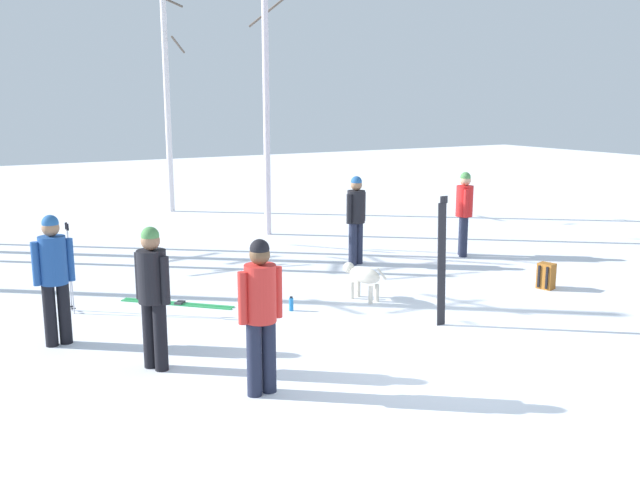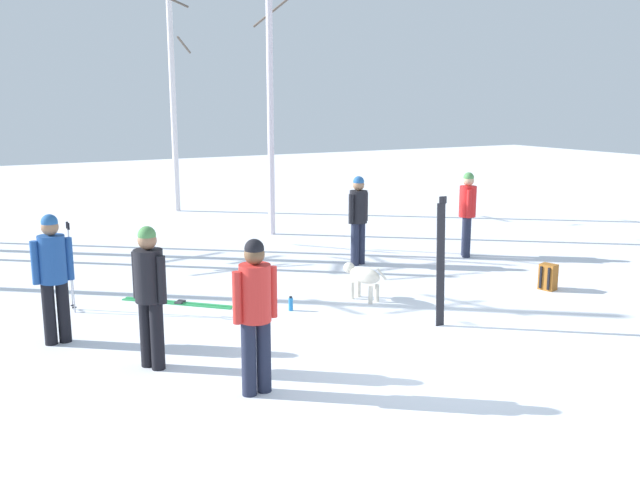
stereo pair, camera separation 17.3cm
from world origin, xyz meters
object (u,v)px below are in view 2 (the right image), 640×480
at_px(person_0, 255,307).
at_px(person_1, 358,214).
at_px(dog, 363,276).
at_px(ski_pair_lying_0, 178,303).
at_px(person_4, 150,288).
at_px(water_bottle_0, 291,304).
at_px(birch_tree_5, 270,77).
at_px(ski_pair_planted_0, 441,263).
at_px(birch_tree_4, 172,68).
at_px(ski_poles_0, 71,264).
at_px(backpack_1, 548,277).
at_px(person_3, 53,270).
at_px(person_2, 467,209).

bearing_deg(person_0, person_1, 48.08).
distance_m(dog, ski_pair_lying_0, 2.94).
height_order(person_4, water_bottle_0, person_4).
bearing_deg(water_bottle_0, birch_tree_5, 67.93).
relative_size(ski_pair_planted_0, birch_tree_4, 0.24).
bearing_deg(birch_tree_4, birch_tree_5, -78.17).
distance_m(person_0, ski_pair_lying_0, 3.83).
distance_m(ski_poles_0, backpack_1, 7.67).
height_order(person_0, backpack_1, person_0).
xyz_separation_m(person_3, dog, (4.57, -0.21, -0.59)).
height_order(dog, ski_poles_0, ski_poles_0).
height_order(person_0, water_bottle_0, person_0).
bearing_deg(person_1, birch_tree_5, 92.53).
bearing_deg(ski_poles_0, birch_tree_4, 63.48).
xyz_separation_m(dog, birch_tree_5, (1.04, 5.71, 3.26)).
xyz_separation_m(person_0, person_3, (-1.66, 2.70, 0.00)).
height_order(ski_pair_planted_0, birch_tree_5, birch_tree_5).
height_order(ski_pair_planted_0, ski_pair_lying_0, ski_pair_planted_0).
distance_m(person_2, backpack_1, 2.77).
height_order(ski_poles_0, water_bottle_0, ski_poles_0).
bearing_deg(person_2, ski_poles_0, -179.57).
bearing_deg(person_1, person_2, -10.92).
relative_size(person_4, birch_tree_5, 0.24).
relative_size(person_1, birch_tree_4, 0.22).
relative_size(person_4, dog, 1.97).
bearing_deg(water_bottle_0, ski_pair_lying_0, 139.79).
relative_size(water_bottle_0, birch_tree_4, 0.03).
height_order(person_3, person_4, same).
distance_m(person_0, person_1, 6.16).
xyz_separation_m(person_0, birch_tree_4, (3.03, 12.63, 3.01)).
distance_m(ski_pair_lying_0, birch_tree_4, 10.16).
xyz_separation_m(backpack_1, birch_tree_5, (-2.02, 6.69, 3.43)).
distance_m(person_1, dog, 2.48).
relative_size(person_3, birch_tree_5, 0.24).
distance_m(ski_pair_lying_0, backpack_1, 6.13).
xyz_separation_m(person_2, backpack_1, (-0.44, -2.63, -0.77)).
bearing_deg(person_1, birch_tree_4, 97.70).
bearing_deg(person_4, dog, 18.24).
xyz_separation_m(person_4, birch_tree_5, (4.75, 6.93, 2.66)).
height_order(person_0, person_2, same).
xyz_separation_m(person_3, ski_pair_lying_0, (1.91, 1.00, -0.97)).
bearing_deg(person_1, ski_pair_lying_0, -167.14).
height_order(dog, ski_pair_lying_0, dog).
relative_size(person_4, backpack_1, 3.90).
relative_size(person_3, ski_poles_0, 1.26).
xyz_separation_m(person_0, person_1, (4.11, 4.58, 0.00)).
relative_size(person_3, ski_pair_planted_0, 0.93).
relative_size(person_0, water_bottle_0, 7.71).
height_order(person_2, person_3, same).
height_order(ski_poles_0, birch_tree_4, birch_tree_4).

